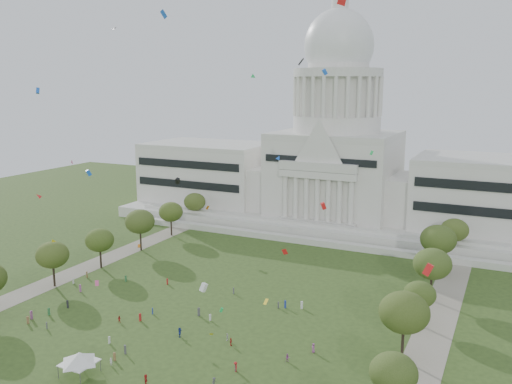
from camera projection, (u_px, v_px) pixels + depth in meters
name	position (u px, v px, depth m)	size (l,w,h in m)	color
ground	(157.00, 351.00, 106.84)	(400.00, 400.00, 0.00)	#31491C
capitol	(335.00, 164.00, 202.92)	(160.00, 64.50, 91.30)	beige
path_left	(81.00, 270.00, 153.74)	(8.00, 160.00, 0.04)	gray
path_right	(432.00, 337.00, 112.98)	(8.00, 160.00, 0.04)	gray
row_tree_r_1	(394.00, 373.00, 84.17)	(7.58, 7.58, 10.78)	black
row_tree_l_2	(52.00, 255.00, 139.61)	(8.42, 8.42, 11.97)	black
row_tree_r_2	(404.00, 312.00, 101.61)	(9.55, 9.55, 13.58)	black
row_tree_l_3	(100.00, 240.00, 153.95)	(8.12, 8.12, 11.55)	black
row_tree_r_3	(420.00, 294.00, 117.09)	(7.01, 7.01, 9.98)	black
row_tree_l_4	(140.00, 222.00, 170.07)	(9.29, 9.29, 13.21)	black
row_tree_r_4	(432.00, 264.00, 130.26)	(9.19, 9.19, 13.06)	black
row_tree_l_5	(171.00, 212.00, 187.18)	(8.33, 8.33, 11.85)	black
row_tree_r_5	(438.00, 239.00, 148.49)	(9.82, 9.82, 13.96)	black
row_tree_l_6	(195.00, 202.00, 203.94)	(8.19, 8.19, 11.64)	black
row_tree_r_6	(455.00, 230.00, 163.58)	(8.42, 8.42, 11.97)	black
event_tent	(79.00, 358.00, 97.44)	(7.88, 7.88, 4.34)	#4C4C4C
person_0	(313.00, 348.00, 106.16)	(0.92, 0.60, 1.89)	#994C8C
person_2	(288.00, 358.00, 102.50)	(0.81, 0.50, 1.67)	#994C8C
person_3	(236.00, 367.00, 99.04)	(1.24, 0.64, 1.92)	#B21E1E
person_4	(227.00, 337.00, 111.15)	(0.92, 0.50, 1.57)	silver
person_5	(180.00, 332.00, 112.71)	(1.89, 0.75, 2.03)	navy
person_7	(111.00, 362.00, 101.21)	(0.57, 0.42, 1.56)	silver
person_8	(119.00, 319.00, 119.72)	(0.75, 0.46, 1.54)	#B21E1E
person_9	(214.00, 382.00, 94.45)	(1.00, 0.51, 1.54)	#4C4C51
person_10	(231.00, 342.00, 108.90)	(0.98, 0.54, 1.68)	#B21E1E
person_11	(146.00, 379.00, 94.86)	(1.73, 0.68, 1.87)	#B21E1E
distant_crowd	(141.00, 309.00, 124.83)	(60.85, 39.92, 1.95)	olive
kite_swarm	(197.00, 207.00, 108.47)	(94.34, 103.50, 66.34)	green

